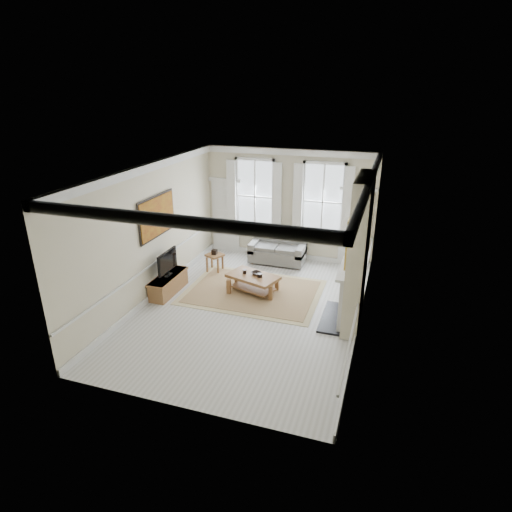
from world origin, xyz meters
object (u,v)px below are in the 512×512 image
(side_table, at_px, (215,258))
(tv_stand, at_px, (169,284))
(sofa, at_px, (278,252))
(coffee_table, at_px, (253,278))

(side_table, distance_m, tv_stand, 1.81)
(sofa, bearing_deg, tv_stand, -126.76)
(sofa, relative_size, tv_stand, 1.22)
(coffee_table, bearing_deg, tv_stand, -143.73)
(side_table, relative_size, tv_stand, 0.41)
(side_table, xyz_separation_m, coffee_table, (1.51, -0.99, -0.01))
(side_table, height_order, coffee_table, side_table)
(sofa, height_order, side_table, sofa)
(sofa, bearing_deg, coffee_table, -91.80)
(sofa, distance_m, tv_stand, 3.63)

